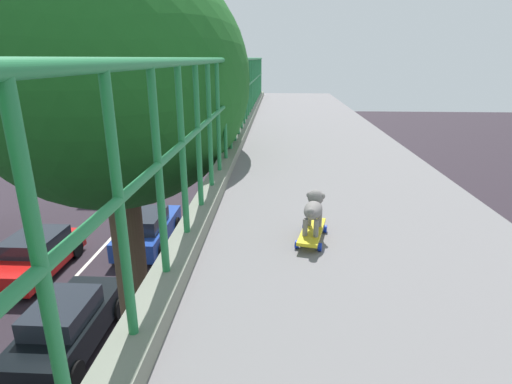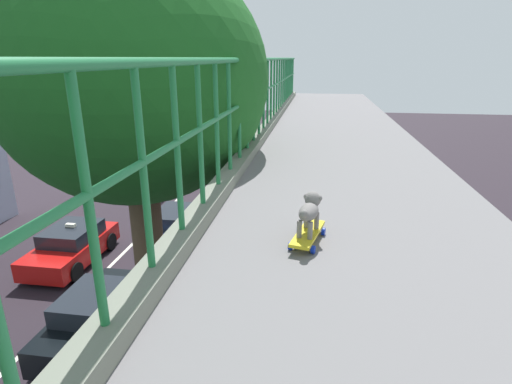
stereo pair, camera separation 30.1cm
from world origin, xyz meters
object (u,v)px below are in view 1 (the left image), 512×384
car_blue_seventh (148,229)px  toy_skateboard (312,232)px  small_dog (314,207)px  car_black_fifth (68,325)px  car_red_taxi_sixth (36,255)px  city_bus (143,145)px

car_blue_seventh → toy_skateboard: bearing=-65.4°
toy_skateboard → small_dog: (0.01, 0.01, 0.19)m
car_black_fifth → car_red_taxi_sixth: bearing=129.2°
city_bus → car_blue_seventh: bearing=-71.5°
car_red_taxi_sixth → city_bus: 13.93m
car_black_fifth → small_dog: bearing=-45.6°
toy_skateboard → small_dog: bearing=60.7°
toy_skateboard → car_blue_seventh: bearing=114.6°
car_red_taxi_sixth → toy_skateboard: 14.28m
car_blue_seventh → city_bus: bearing=108.5°
car_blue_seventh → small_dog: (5.57, -12.16, 5.66)m
city_bus → small_dog: bearing=-68.3°
car_black_fifth → city_bus: city_bus is taller
small_dog → car_blue_seventh: bearing=114.6°
city_bus → small_dog: small_dog is taller
car_red_taxi_sixth → city_bus: size_ratio=0.34×
city_bus → small_dog: (9.40, -23.60, 4.56)m
car_blue_seventh → city_bus: 12.12m
city_bus → car_black_fifth: bearing=-78.3°
car_black_fifth → toy_skateboard: toy_skateboard is taller
car_black_fifth → car_red_taxi_sixth: size_ratio=1.01×
car_black_fifth → car_blue_seventh: 6.33m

